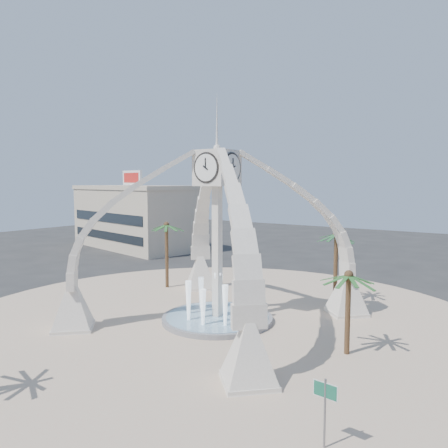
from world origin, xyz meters
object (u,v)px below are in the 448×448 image
Objects in this scene: palm_north at (336,235)px; street_sign at (325,399)px; fountain at (217,318)px; palm_west at (166,226)px; palm_east at (349,276)px; clock_tower at (217,233)px.

palm_north reaches higher than street_sign.
fountain is 15.89m from street_sign.
palm_west is at bearing 150.85° from fountain.
fountain is at bearing -118.41° from palm_north.
palm_north is (-4.60, 10.18, 1.04)m from palm_east.
palm_north is at bearing 61.59° from fountain.
palm_east is 0.80× the size of palm_west.
palm_east is at bearing -65.70° from palm_north.
clock_tower is at bearing -29.15° from palm_west.
clock_tower is 2.24× the size of fountain.
palm_east is at bearing -3.42° from fountain.
fountain is (0.00, 0.00, -6.20)m from clock_tower.
fountain reaches higher than street_sign.
palm_east is 1.95× the size of street_sign.
street_sign is (2.44, -9.41, -2.71)m from palm_east.
palm_west is (-9.96, 5.55, -0.53)m from clock_tower.
clock_tower is 9.97m from palm_east.
palm_west reaches higher than fountain.
palm_north is 2.36× the size of street_sign.
fountain is 2.91× the size of street_sign.
palm_west is 27.39m from street_sign.
clock_tower is 10.94m from palm_north.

